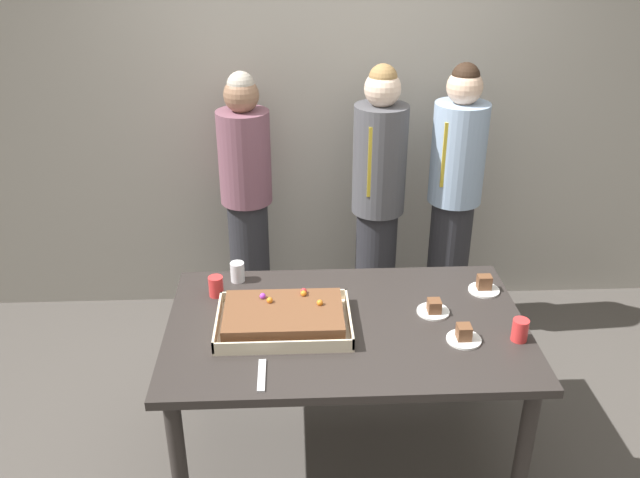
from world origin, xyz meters
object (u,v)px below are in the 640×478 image
at_px(party_table, 346,341).
at_px(person_serving_front, 378,200).
at_px(plated_slice_near_right, 464,336).
at_px(sheet_cake, 284,318).
at_px(person_green_shirt_behind, 247,200).
at_px(plated_slice_near_left, 434,309).
at_px(drink_cup_nearest, 216,286).
at_px(person_striped_tie_right, 454,199).
at_px(plated_slice_far_left, 484,286).
at_px(drink_cup_middle, 520,330).
at_px(cake_server_utensil, 262,375).
at_px(drink_cup_far_end, 237,272).

bearing_deg(party_table, person_serving_front, 76.38).
relative_size(party_table, plated_slice_near_right, 10.71).
distance_m(sheet_cake, person_green_shirt_behind, 1.28).
xyz_separation_m(plated_slice_near_left, drink_cup_nearest, (-1.01, 0.20, 0.03)).
distance_m(plated_slice_near_right, drink_cup_nearest, 1.17).
distance_m(person_green_shirt_behind, person_striped_tie_right, 1.25).
distance_m(party_table, drink_cup_nearest, 0.68).
bearing_deg(drink_cup_nearest, person_serving_front, 45.02).
xyz_separation_m(sheet_cake, person_green_shirt_behind, (-0.23, 1.26, 0.03)).
xyz_separation_m(plated_slice_near_right, plated_slice_far_left, (0.20, 0.41, 0.00)).
distance_m(plated_slice_far_left, drink_cup_middle, 0.42).
bearing_deg(person_striped_tie_right, plated_slice_near_right, 30.82).
bearing_deg(cake_server_utensil, plated_slice_near_right, 13.49).
relative_size(person_green_shirt_behind, person_striped_tie_right, 0.96).
bearing_deg(party_table, drink_cup_nearest, 156.07).
relative_size(plated_slice_near_left, drink_cup_nearest, 1.50).
bearing_deg(plated_slice_far_left, person_serving_front, 114.59).
height_order(party_table, person_green_shirt_behind, person_green_shirt_behind).
bearing_deg(drink_cup_far_end, cake_server_utensil, -79.35).
bearing_deg(drink_cup_middle, person_striped_tie_right, 89.88).
xyz_separation_m(plated_slice_far_left, drink_cup_nearest, (-1.29, 0.01, 0.02)).
relative_size(plated_slice_near_left, person_striped_tie_right, 0.09).
distance_m(plated_slice_near_left, plated_slice_near_right, 0.24).
height_order(plated_slice_near_left, person_green_shirt_behind, person_green_shirt_behind).
relative_size(plated_slice_near_right, person_striped_tie_right, 0.09).
xyz_separation_m(plated_slice_near_left, cake_server_utensil, (-0.77, -0.43, -0.02)).
distance_m(drink_cup_middle, person_striped_tie_right, 1.30).
xyz_separation_m(sheet_cake, plated_slice_near_right, (0.77, -0.14, -0.02)).
bearing_deg(drink_cup_nearest, plated_slice_near_left, -11.20).
relative_size(cake_server_utensil, person_green_shirt_behind, 0.12).
distance_m(sheet_cake, person_striped_tie_right, 1.53).
relative_size(plated_slice_near_left, person_green_shirt_behind, 0.09).
bearing_deg(cake_server_utensil, party_table, 44.34).
relative_size(plated_slice_near_right, drink_cup_nearest, 1.50).
bearing_deg(plated_slice_near_left, plated_slice_far_left, 33.45).
distance_m(drink_cup_nearest, cake_server_utensil, 0.67).
xyz_separation_m(sheet_cake, drink_cup_middle, (1.01, -0.15, 0.01)).
height_order(sheet_cake, drink_cup_middle, sheet_cake).
relative_size(party_table, person_green_shirt_behind, 0.98).
xyz_separation_m(plated_slice_far_left, person_serving_front, (-0.41, 0.90, 0.08)).
bearing_deg(person_green_shirt_behind, sheet_cake, 0.01).
xyz_separation_m(plated_slice_near_left, person_striped_tie_right, (0.33, 1.07, 0.08)).
bearing_deg(drink_cup_nearest, cake_server_utensil, -69.32).
xyz_separation_m(drink_cup_middle, person_green_shirt_behind, (-1.24, 1.41, 0.02)).
height_order(plated_slice_near_left, drink_cup_far_end, drink_cup_far_end).
distance_m(plated_slice_near_left, cake_server_utensil, 0.88).
distance_m(party_table, person_green_shirt_behind, 1.36).
height_order(party_table, person_serving_front, person_serving_front).
height_order(sheet_cake, person_striped_tie_right, person_striped_tie_right).
relative_size(plated_slice_far_left, person_striped_tie_right, 0.09).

